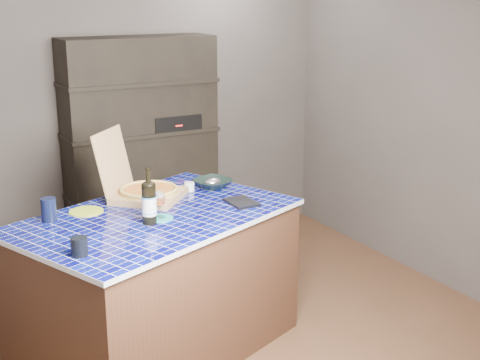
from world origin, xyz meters
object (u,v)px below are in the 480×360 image
pizza_box (145,189)px  bowl (213,183)px  wine_glass (159,199)px  kitchen_island (157,284)px  dvd_case (241,202)px  mead_bottle (149,202)px

pizza_box → bowl: pizza_box is taller
pizza_box → wine_glass: bearing=-145.8°
pizza_box → kitchen_island: bearing=-147.9°
pizza_box → bowl: (0.48, 0.01, -0.03)m
dvd_case → bowl: (0.00, 0.39, 0.02)m
pizza_box → mead_bottle: (-0.15, -0.45, 0.07)m
dvd_case → bowl: bowl is taller
pizza_box → bowl: 0.48m
kitchen_island → mead_bottle: (-0.08, -0.13, 0.57)m
pizza_box → dvd_case: (0.48, -0.38, -0.05)m
kitchen_island → wine_glass: size_ratio=11.51×
pizza_box → mead_bottle: 0.48m
bowl → pizza_box: bearing=-178.5°
pizza_box → dvd_case: size_ratio=2.84×
pizza_box → mead_bottle: size_ratio=1.89×
kitchen_island → dvd_case: dvd_case is taller
bowl → wine_glass: bearing=-143.0°
dvd_case → bowl: size_ratio=0.89×
pizza_box → dvd_case: 0.61m
mead_bottle → wine_glass: 0.09m
mead_bottle → dvd_case: 0.64m
wine_glass → dvd_case: size_ratio=0.75×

